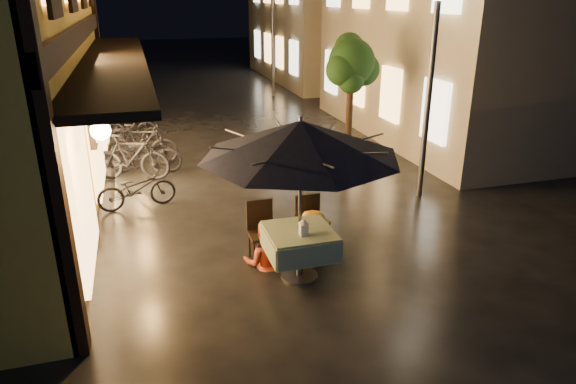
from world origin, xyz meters
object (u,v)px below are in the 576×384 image
object	(u,v)px
table_lantern	(304,226)
person_yellow	(313,213)
streetlamp_near	(433,54)
cafe_table	(300,242)
person_orange	(264,223)
patio_umbrella	(300,139)
bicycle_0	(136,189)

from	to	relation	value
table_lantern	person_yellow	size ratio (longest dim) A/B	0.16
streetlamp_near	table_lantern	size ratio (longest dim) A/B	16.92
cafe_table	person_orange	xyz separation A→B (m)	(-0.40, 0.52, 0.13)
streetlamp_near	cafe_table	bearing A→B (deg)	-144.29
patio_umbrella	person_orange	xyz separation A→B (m)	(-0.40, 0.52, -1.43)
streetlamp_near	cafe_table	distance (m)	4.85
bicycle_0	cafe_table	bearing A→B (deg)	-155.96
person_orange	streetlamp_near	bearing A→B (deg)	-135.47
patio_umbrella	bicycle_0	world-z (taller)	patio_umbrella
cafe_table	table_lantern	distance (m)	0.38
streetlamp_near	cafe_table	size ratio (longest dim) A/B	4.27
streetlamp_near	cafe_table	xyz separation A→B (m)	(-3.46, -2.49, -2.33)
cafe_table	bicycle_0	size ratio (longest dim) A/B	0.65
streetlamp_near	patio_umbrella	bearing A→B (deg)	-144.29
person_orange	person_yellow	bearing A→B (deg)	-161.62
cafe_table	table_lantern	world-z (taller)	table_lantern
cafe_table	bicycle_0	world-z (taller)	bicycle_0
streetlamp_near	table_lantern	bearing A→B (deg)	-142.37
streetlamp_near	bicycle_0	xyz separation A→B (m)	(-5.73, 1.00, -2.52)
person_yellow	bicycle_0	size ratio (longest dim) A/B	1.03
streetlamp_near	person_orange	xyz separation A→B (m)	(-3.86, -1.96, -2.20)
streetlamp_near	patio_umbrella	distance (m)	4.33
cafe_table	patio_umbrella	size ratio (longest dim) A/B	0.35
streetlamp_near	bicycle_0	size ratio (longest dim) A/B	2.78
table_lantern	streetlamp_near	bearing A→B (deg)	37.63
table_lantern	patio_umbrella	bearing A→B (deg)	90.00
patio_umbrella	person_orange	size ratio (longest dim) A/B	1.98
table_lantern	bicycle_0	bearing A→B (deg)	121.78
person_orange	bicycle_0	world-z (taller)	person_orange
table_lantern	person_orange	xyz separation A→B (m)	(-0.40, 0.70, -0.20)
streetlamp_near	patio_umbrella	world-z (taller)	streetlamp_near
patio_umbrella	person_yellow	distance (m)	1.52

